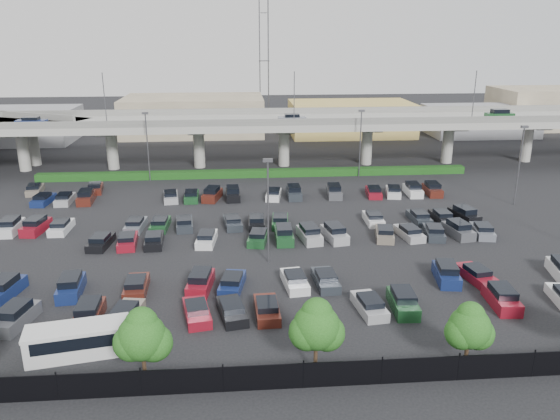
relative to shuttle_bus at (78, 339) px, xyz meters
name	(u,v)px	position (x,y,z in m)	size (l,w,h in m)	color
ground	(264,233)	(14.07, 23.04, -1.21)	(280.00, 280.00, 0.00)	black
overpass	(252,125)	(13.89, 55.01, 5.76)	(150.00, 13.00, 15.80)	gray
hedge	(256,173)	(14.07, 48.04, -0.66)	(66.00, 1.60, 1.10)	#153D11
fence	(287,376)	(14.01, -4.96, -0.30)	(70.00, 0.10, 2.00)	black
tree_row	(296,327)	(14.77, -3.48, 2.31)	(65.07, 3.66, 5.94)	#332316
shuttle_bus	(78,339)	(0.00, 0.00, 0.00)	(7.22, 3.59, 2.22)	silver
parked_cars	(245,240)	(11.84, 19.55, -0.58)	(63.05, 41.65, 1.67)	white
light_poles	(226,175)	(9.94, 25.04, 5.03)	(66.90, 48.38, 10.30)	#4B4B50
distant_buildings	(306,117)	(26.44, 84.85, 2.54)	(138.00, 24.00, 9.00)	gray
comm_tower	(264,58)	(18.07, 97.04, 14.40)	(2.40, 2.40, 30.00)	#4B4B50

